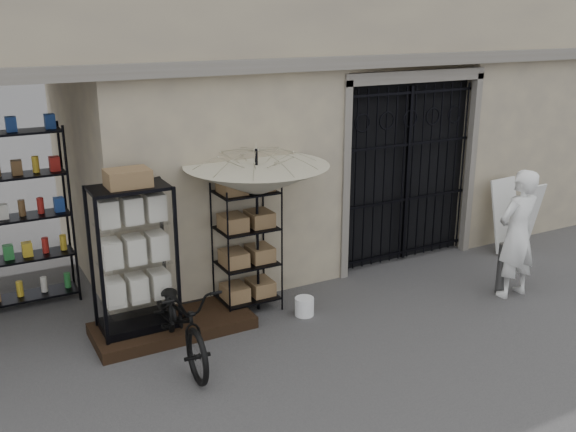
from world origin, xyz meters
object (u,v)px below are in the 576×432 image
steel_bollard (502,268)px  shopkeeper (510,295)px  easel_sign (515,218)px  display_cabinet (134,266)px  wire_rack (247,249)px  white_bucket (304,306)px  bicycle (183,356)px  market_umbrella (257,172)px

steel_bollard → shopkeeper: steel_bollard is taller
steel_bollard → easel_sign: (1.40, 1.08, 0.26)m
display_cabinet → shopkeeper: display_cabinet is taller
wire_rack → white_bucket: 1.10m
bicycle → steel_bollard: bearing=-3.5°
display_cabinet → shopkeeper: (5.10, -1.31, -0.97)m
market_umbrella → white_bucket: bearing=-45.0°
display_cabinet → easel_sign: 6.42m
white_bucket → steel_bollard: (2.87, -0.73, 0.26)m
display_cabinet → steel_bollard: bearing=9.9°
white_bucket → bicycle: (-1.83, -0.27, -0.12)m
display_cabinet → steel_bollard: size_ratio=2.59×
display_cabinet → white_bucket: bearing=11.4°
market_umbrella → bicycle: size_ratio=1.41×
market_umbrella → wire_rack: bearing=137.9°
market_umbrella → easel_sign: (4.74, -0.11, -1.30)m
display_cabinet → bicycle: size_ratio=1.03×
wire_rack → market_umbrella: bearing=-36.0°
wire_rack → white_bucket: wire_rack is taller
white_bucket → steel_bollard: bearing=-14.3°
market_umbrella → easel_sign: market_umbrella is taller
display_cabinet → steel_bollard: 5.18m
white_bucket → steel_bollard: steel_bollard is taller
market_umbrella → easel_sign: size_ratio=2.19×
wire_rack → white_bucket: (0.57, -0.56, -0.74)m
white_bucket → easel_sign: easel_sign is taller
bicycle → shopkeeper: bicycle is taller
bicycle → shopkeeper: 4.82m
market_umbrella → white_bucket: 1.93m
display_cabinet → wire_rack: bearing=27.5°
display_cabinet → shopkeeper: size_ratio=1.06×
market_umbrella → bicycle: market_umbrella is taller
display_cabinet → white_bucket: 2.34m
display_cabinet → easel_sign: (6.41, -0.09, -0.33)m
white_bucket → shopkeeper: bearing=-16.3°
market_umbrella → bicycle: bearing=-151.8°
white_bucket → bicycle: bearing=-171.7°
easel_sign → bicycle: bearing=-178.9°
display_cabinet → bicycle: 1.24m
market_umbrella → white_bucket: market_umbrella is taller
bicycle → market_umbrella: bearing=30.4°
market_umbrella → shopkeeper: market_umbrella is taller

